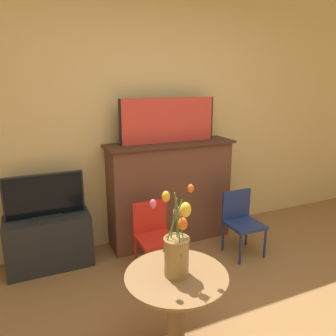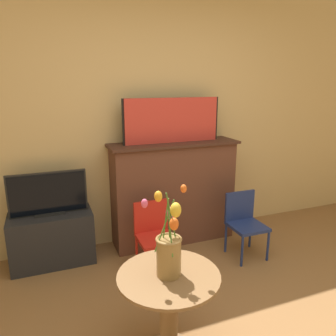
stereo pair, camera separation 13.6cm
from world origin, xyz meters
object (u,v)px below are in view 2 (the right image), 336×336
Objects in this scene: chair_red at (154,232)px; vase_tulips at (169,248)px; painting at (172,120)px; chair_blue at (244,220)px; tv_monitor at (48,194)px.

vase_tulips is at bearing -103.82° from chair_red.
painting reaches higher than chair_red.
chair_blue is (0.55, -0.55, -0.95)m from painting.
painting is 1.48× the size of tv_monitor.
chair_blue is at bearing -16.20° from tv_monitor.
painting reaches higher than chair_blue.
tv_monitor is at bearing 113.55° from vase_tulips.
chair_red and chair_blue have the same top height.
painting is at bearing 1.43° from tv_monitor.
chair_red is 0.92m from chair_blue.
tv_monitor reaches higher than chair_blue.
tv_monitor is 1.58m from vase_tulips.
tv_monitor is (-1.24, -0.03, -0.62)m from painting.
tv_monitor is at bearing 152.78° from chair_red.
chair_red is 1.00× the size of chair_blue.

